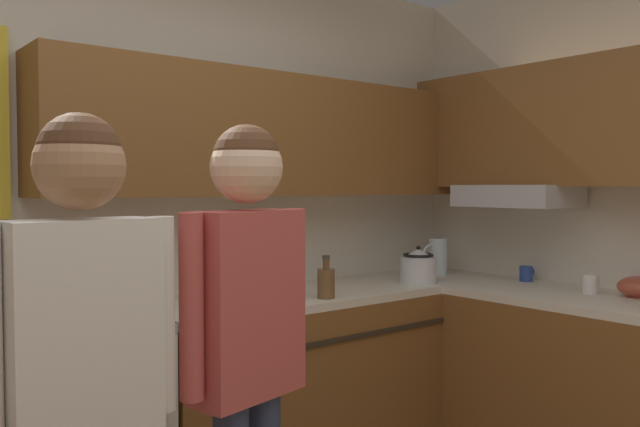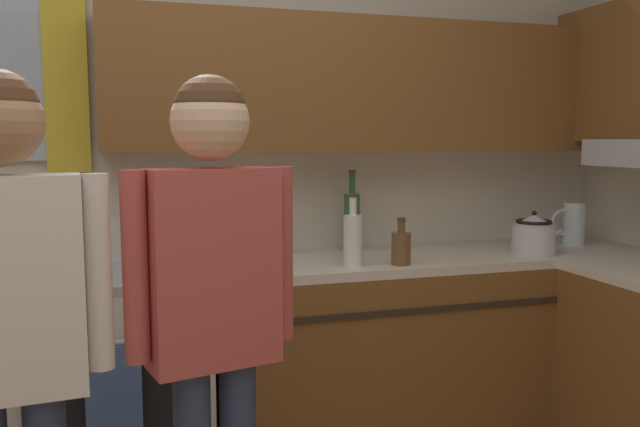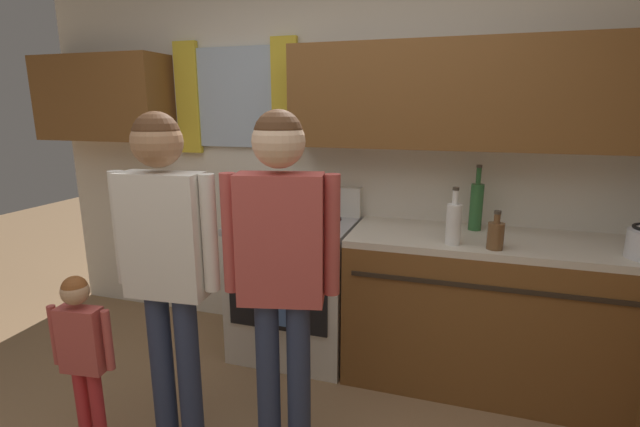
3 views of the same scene
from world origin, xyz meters
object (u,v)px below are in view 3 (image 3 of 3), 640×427
(stove_oven, at_px, (296,285))
(bottle_wine_green, at_px, (476,205))
(adult_in_plaid, at_px, (281,253))
(adult_holding_child, at_px, (166,248))
(bottle_squat_brown, at_px, (496,235))
(bottle_milk_white, at_px, (454,223))
(small_child, at_px, (82,346))

(stove_oven, bearing_deg, bottle_wine_green, 8.00)
(bottle_wine_green, relative_size, adult_in_plaid, 0.24)
(adult_in_plaid, bearing_deg, stove_oven, 107.31)
(adult_holding_child, bearing_deg, bottle_squat_brown, 29.56)
(adult_in_plaid, bearing_deg, adult_holding_child, -171.43)
(bottle_milk_white, bearing_deg, adult_in_plaid, -132.55)
(small_child, bearing_deg, bottle_wine_green, 38.58)
(adult_holding_child, height_order, adult_in_plaid, adult_in_plaid)
(stove_oven, height_order, bottle_squat_brown, bottle_squat_brown)
(adult_holding_child, relative_size, small_child, 1.79)
(stove_oven, xyz_separation_m, bottle_wine_green, (1.10, 0.16, 0.58))
(bottle_wine_green, height_order, adult_in_plaid, adult_in_plaid)
(bottle_squat_brown, relative_size, small_child, 0.23)
(bottle_squat_brown, height_order, adult_holding_child, adult_holding_child)
(adult_in_plaid, bearing_deg, bottle_milk_white, 47.45)
(stove_oven, xyz_separation_m, bottle_milk_white, (0.98, -0.19, 0.55))
(adult_in_plaid, bearing_deg, bottle_wine_green, 53.67)
(stove_oven, height_order, adult_in_plaid, adult_in_plaid)
(adult_holding_child, height_order, small_child, adult_holding_child)
(bottle_squat_brown, height_order, adult_in_plaid, adult_in_plaid)
(stove_oven, distance_m, bottle_squat_brown, 1.32)
(adult_holding_child, bearing_deg, bottle_milk_white, 34.45)
(stove_oven, relative_size, adult_holding_child, 0.68)
(bottle_squat_brown, bearing_deg, bottle_milk_white, 173.96)
(stove_oven, height_order, bottle_wine_green, bottle_wine_green)
(adult_holding_child, relative_size, adult_in_plaid, 0.99)
(stove_oven, height_order, small_child, stove_oven)
(bottle_milk_white, bearing_deg, bottle_wine_green, 71.06)
(stove_oven, bearing_deg, bottle_milk_white, -11.16)
(stove_oven, relative_size, small_child, 1.22)
(bottle_milk_white, height_order, adult_holding_child, adult_holding_child)
(bottle_milk_white, distance_m, adult_holding_child, 1.47)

